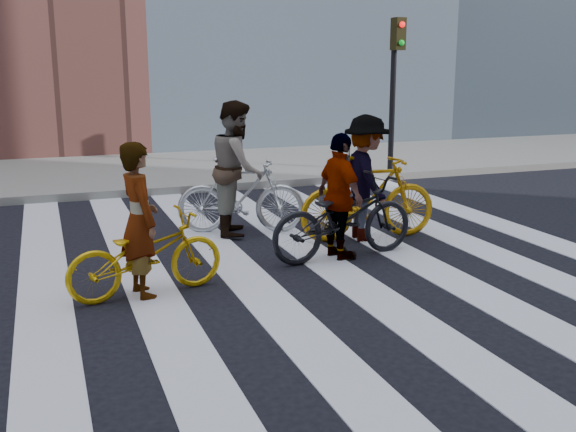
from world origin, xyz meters
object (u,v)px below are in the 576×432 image
traffic_signal (395,70)px  bike_yellow_left (146,255)px  bike_silver_mid (241,195)px  rider_mid (237,168)px  bike_yellow_right (368,198)px  bike_dark_rear (343,218)px  rider_right (366,178)px  rider_rear (340,197)px  rider_left (139,220)px

traffic_signal → bike_yellow_left: size_ratio=1.95×
bike_yellow_left → bike_silver_mid: bike_silver_mid is taller
bike_yellow_left → bike_silver_mid: bearing=-48.0°
rider_mid → bike_yellow_right: bearing=-102.8°
bike_yellow_right → bike_silver_mid: bearing=62.5°
traffic_signal → bike_dark_rear: traffic_signal is taller
traffic_signal → bike_yellow_right: bearing=-122.3°
rider_mid → rider_right: (1.56, -0.98, -0.09)m
bike_yellow_left → rider_mid: 2.84m
bike_yellow_left → bike_silver_mid: 2.83m
bike_yellow_right → rider_right: (-0.05, 0.00, 0.28)m
traffic_signal → rider_rear: bearing=-124.6°
bike_yellow_left → rider_mid: bearing=-47.2°
bike_yellow_left → rider_right: 3.49m
bike_yellow_left → bike_silver_mid: (1.71, 2.25, 0.11)m
bike_silver_mid → bike_yellow_right: bike_yellow_right is taller
traffic_signal → rider_right: (-2.89, -4.50, -1.41)m
traffic_signal → rider_mid: bearing=-141.7°
bike_yellow_left → bike_dark_rear: bike_dark_rear is taller
bike_yellow_left → bike_dark_rear: (2.55, 0.55, 0.08)m
bike_dark_rear → rider_left: (-2.60, -0.55, 0.30)m
rider_left → rider_right: (3.27, 1.28, 0.05)m
rider_mid → bike_dark_rear: bearing=-133.9°
bike_yellow_left → rider_left: bearing=79.1°
rider_left → rider_mid: (1.71, 2.25, 0.13)m
rider_left → bike_yellow_left: bearing=-100.9°
bike_silver_mid → rider_left: 2.87m
bike_yellow_left → bike_yellow_right: (3.27, 1.28, 0.15)m
bike_dark_rear → rider_right: size_ratio=1.15×
bike_yellow_right → rider_right: bearing=94.6°
traffic_signal → bike_silver_mid: bearing=-141.3°
rider_right → bike_yellow_left: bearing=116.3°
bike_yellow_left → bike_dark_rear: 2.61m
traffic_signal → bike_silver_mid: traffic_signal is taller
bike_yellow_left → rider_mid: size_ratio=0.89×
bike_silver_mid → bike_yellow_left: bearing=161.3°
traffic_signal → bike_dark_rear: (-3.56, -5.22, -1.75)m
bike_yellow_right → rider_left: bearing=115.7°
traffic_signal → rider_mid: size_ratio=1.74×
bike_yellow_right → bike_dark_rear: size_ratio=0.99×
bike_yellow_left → bike_yellow_right: size_ratio=0.86×
traffic_signal → rider_mid: (-4.45, -3.52, -1.32)m
bike_silver_mid → rider_rear: size_ratio=1.16×
traffic_signal → bike_silver_mid: size_ratio=1.80×
rider_left → rider_mid: size_ratio=0.86×
traffic_signal → bike_yellow_right: 5.58m
rider_right → rider_mid: bearing=62.5°
rider_mid → rider_rear: rider_mid is taller
bike_yellow_left → bike_dark_rear: bearing=-88.7°
rider_left → rider_right: size_ratio=0.95×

